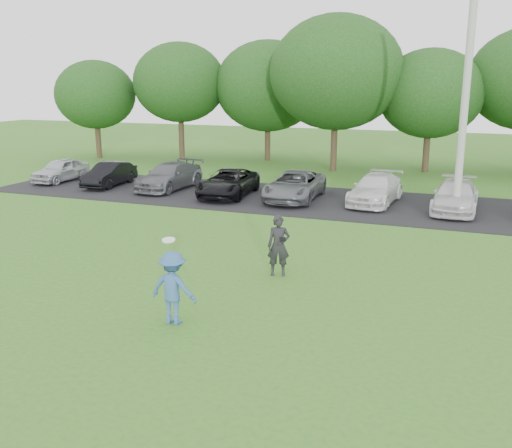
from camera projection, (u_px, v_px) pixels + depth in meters
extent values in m
plane|color=#31691E|center=(201.00, 317.00, 12.60)|extent=(100.00, 100.00, 0.00)
cube|color=black|center=(333.00, 202.00, 24.40)|extent=(32.00, 6.50, 0.03)
cylinder|color=#ADADA8|center=(466.00, 92.00, 20.69)|extent=(0.28, 0.28, 9.34)
imported|color=#355E95|center=(173.00, 288.00, 12.13)|extent=(1.05, 0.62, 1.60)
cylinder|color=white|center=(169.00, 240.00, 11.58)|extent=(0.27, 0.27, 0.07)
imported|color=black|center=(279.00, 246.00, 15.13)|extent=(0.69, 0.55, 1.64)
cube|color=black|center=(283.00, 239.00, 14.85)|extent=(0.16, 0.14, 0.10)
imported|color=#B8BBC0|center=(61.00, 170.00, 29.18)|extent=(1.44, 3.44, 1.16)
imported|color=black|center=(109.00, 174.00, 27.92)|extent=(1.40, 3.53, 1.14)
imported|color=#56575D|center=(169.00, 176.00, 27.12)|extent=(1.98, 4.34, 1.23)
imported|color=black|center=(228.00, 183.00, 25.53)|extent=(2.25, 4.35, 1.17)
imported|color=slate|center=(295.00, 186.00, 24.73)|extent=(2.12, 4.42, 1.22)
imported|color=silver|center=(376.00, 189.00, 23.99)|extent=(2.06, 4.27, 1.20)
imported|color=silver|center=(455.00, 196.00, 22.57)|extent=(1.80, 4.15, 1.19)
cylinder|color=#38281C|center=(98.00, 141.00, 38.05)|extent=(0.36, 0.36, 2.20)
ellipsoid|color=#214C19|center=(95.00, 95.00, 37.30)|extent=(5.20, 5.20, 4.42)
cylinder|color=#38281C|center=(182.00, 139.00, 37.39)|extent=(0.36, 0.36, 2.70)
ellipsoid|color=#214C19|center=(180.00, 82.00, 36.51)|extent=(5.94, 5.94, 5.05)
cylinder|color=#38281C|center=(268.00, 143.00, 36.86)|extent=(0.36, 0.36, 2.20)
ellipsoid|color=#214C19|center=(268.00, 86.00, 35.98)|extent=(6.68, 6.68, 5.68)
cylinder|color=#38281C|center=(334.00, 147.00, 32.56)|extent=(0.36, 0.36, 2.70)
ellipsoid|color=#214C19|center=(336.00, 73.00, 31.55)|extent=(7.42, 7.42, 6.31)
cylinder|color=#38281C|center=(426.00, 153.00, 32.20)|extent=(0.36, 0.36, 2.20)
ellipsoid|color=#214C19|center=(430.00, 93.00, 31.40)|extent=(5.76, 5.76, 4.90)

